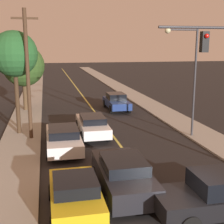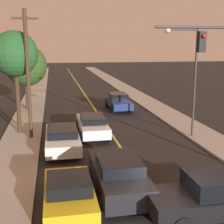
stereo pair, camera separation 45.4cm
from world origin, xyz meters
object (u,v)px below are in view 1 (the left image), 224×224
(car_outer_lane_front, at_px, (75,195))
(car_crossing_right, at_px, (218,195))
(car_outer_lane_second, at_px, (63,138))
(utility_pole_left, at_px, (28,73))
(car_far_oncoming, at_px, (116,101))
(car_near_lane_front, at_px, (123,174))
(tree_left_far, at_px, (23,66))
(tree_left_near, at_px, (14,54))
(car_near_lane_second, at_px, (92,125))
(streetlamp_right, at_px, (188,67))

(car_outer_lane_front, distance_m, car_crossing_right, 5.09)
(car_outer_lane_second, xyz_separation_m, car_crossing_right, (4.93, -8.49, 0.11))
(car_outer_lane_front, xyz_separation_m, utility_pole_left, (-1.94, 9.71, 3.59))
(car_outer_lane_front, bearing_deg, car_far_oncoming, 72.58)
(car_near_lane_front, bearing_deg, car_crossing_right, -42.24)
(car_near_lane_front, bearing_deg, tree_left_far, 105.27)
(car_near_lane_front, height_order, car_far_oncoming, car_far_oncoming)
(car_crossing_right, bearing_deg, car_outer_lane_second, 30.13)
(car_near_lane_front, xyz_separation_m, car_outer_lane_front, (-2.10, -1.29, -0.05))
(car_outer_lane_second, xyz_separation_m, tree_left_near, (-2.79, 3.85, 4.70))
(car_near_lane_second, height_order, tree_left_far, tree_left_far)
(car_outer_lane_front, relative_size, car_crossing_right, 0.86)
(car_near_lane_second, distance_m, tree_left_near, 6.87)
(car_near_lane_front, relative_size, car_crossing_right, 1.07)
(car_far_oncoming, height_order, utility_pole_left, utility_pole_left)
(car_crossing_right, distance_m, tree_left_near, 15.26)
(car_near_lane_second, relative_size, car_outer_lane_second, 0.99)
(tree_left_near, bearing_deg, utility_pole_left, -57.77)
(car_near_lane_second, height_order, car_outer_lane_front, car_outer_lane_front)
(car_outer_lane_front, xyz_separation_m, car_crossing_right, (4.93, -1.28, 0.10))
(car_outer_lane_second, height_order, car_far_oncoming, car_far_oncoming)
(car_outer_lane_second, height_order, tree_left_far, tree_left_far)
(car_near_lane_front, bearing_deg, streetlamp_right, 48.94)
(car_far_oncoming, bearing_deg, streetlamp_right, 104.08)
(utility_pole_left, bearing_deg, streetlamp_right, -9.31)
(car_far_oncoming, bearing_deg, car_crossing_right, 88.04)
(car_outer_lane_second, relative_size, streetlamp_right, 0.73)
(car_near_lane_front, height_order, streetlamp_right, streetlamp_right)
(car_outer_lane_second, height_order, streetlamp_right, streetlamp_right)
(car_near_lane_second, xyz_separation_m, utility_pole_left, (-4.03, -0.09, 3.57))
(car_near_lane_front, distance_m, tree_left_near, 11.87)
(car_near_lane_second, distance_m, car_far_oncoming, 8.71)
(car_far_oncoming, relative_size, streetlamp_right, 0.68)
(car_outer_lane_front, bearing_deg, car_near_lane_front, 31.49)
(car_crossing_right, bearing_deg, tree_left_near, 32.01)
(tree_left_near, height_order, tree_left_far, tree_left_near)
(car_far_oncoming, bearing_deg, car_near_lane_front, 78.08)
(car_far_oncoming, relative_size, tree_left_near, 0.69)
(streetlamp_right, bearing_deg, car_near_lane_second, 163.77)
(car_outer_lane_front, bearing_deg, car_outer_lane_second, 90.00)
(car_outer_lane_front, bearing_deg, tree_left_near, 104.14)
(car_far_oncoming, relative_size, tree_left_far, 0.80)
(streetlamp_right, bearing_deg, car_crossing_right, -108.24)
(tree_left_near, bearing_deg, tree_left_far, 89.88)
(car_near_lane_second, distance_m, streetlamp_right, 7.28)
(car_far_oncoming, distance_m, tree_left_far, 9.10)
(car_crossing_right, height_order, tree_left_near, tree_left_near)
(car_outer_lane_front, distance_m, tree_left_far, 19.62)
(car_near_lane_front, distance_m, car_far_oncoming, 16.86)
(car_outer_lane_second, xyz_separation_m, car_far_oncoming, (5.58, 10.58, 0.08))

